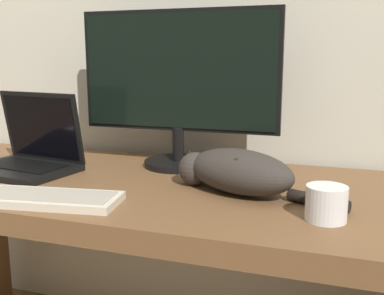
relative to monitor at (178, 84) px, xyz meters
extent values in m
cube|color=brown|center=(-0.03, -0.22, -0.31)|extent=(1.76, 0.73, 0.06)
cylinder|color=black|center=(0.00, 0.00, -0.27)|extent=(0.23, 0.23, 0.02)
cylinder|color=black|center=(0.00, 0.00, -0.20)|extent=(0.04, 0.04, 0.11)
cube|color=black|center=(0.00, 0.00, 0.04)|extent=(0.68, 0.02, 0.40)
cube|color=black|center=(0.00, -0.01, 0.04)|extent=(0.66, 0.01, 0.37)
cube|color=black|center=(-0.45, -0.25, -0.27)|extent=(0.37, 0.29, 0.02)
cube|color=black|center=(-0.45, -0.23, -0.26)|extent=(0.29, 0.17, 0.00)
cube|color=black|center=(-0.44, -0.15, -0.14)|extent=(0.34, 0.10, 0.23)
cube|color=black|center=(-0.44, -0.15, -0.14)|extent=(0.30, 0.08, 0.20)
cube|color=beige|center=(-0.17, -0.48, -0.27)|extent=(0.38, 0.19, 0.02)
cube|color=#ABA393|center=(-0.17, -0.48, -0.26)|extent=(0.34, 0.16, 0.00)
ellipsoid|color=#332D28|center=(0.27, -0.24, -0.22)|extent=(0.36, 0.28, 0.12)
ellipsoid|color=black|center=(0.28, -0.25, -0.19)|extent=(0.18, 0.17, 0.05)
sphere|color=#332D28|center=(0.13, -0.21, -0.23)|extent=(0.10, 0.10, 0.10)
cone|color=black|center=(0.11, -0.20, -0.19)|extent=(0.04, 0.04, 0.03)
cone|color=black|center=(0.15, -0.21, -0.19)|extent=(0.04, 0.04, 0.03)
cylinder|color=black|center=(0.48, -0.30, -0.26)|extent=(0.16, 0.09, 0.03)
cylinder|color=white|center=(0.50, -0.39, -0.24)|extent=(0.09, 0.09, 0.08)
camera|label=1|loc=(0.52, -1.41, 0.08)|focal=42.00mm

